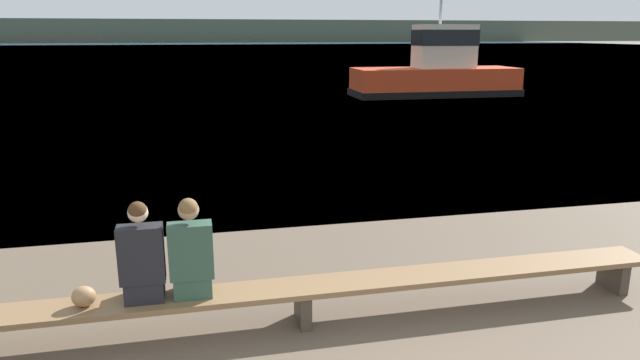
{
  "coord_description": "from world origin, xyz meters",
  "views": [
    {
      "loc": [
        -1.3,
        -2.31,
        3.04
      ],
      "look_at": [
        0.61,
        6.17,
        0.79
      ],
      "focal_mm": 32.0,
      "sensor_mm": 36.0,
      "label": 1
    }
  ],
  "objects_px": {
    "person_right": "(191,254)",
    "tugboat_red": "(437,74)",
    "bench_main": "(303,291)",
    "person_left": "(142,259)",
    "shopping_bag": "(84,297)"
  },
  "relations": [
    {
      "from": "bench_main",
      "to": "person_left",
      "type": "relative_size",
      "value": 7.96
    },
    {
      "from": "bench_main",
      "to": "person_left",
      "type": "bearing_deg",
      "value": 179.9
    },
    {
      "from": "bench_main",
      "to": "person_right",
      "type": "xyz_separation_m",
      "value": [
        -1.13,
        0.0,
        0.52
      ]
    },
    {
      "from": "bench_main",
      "to": "person_left",
      "type": "xyz_separation_m",
      "value": [
        -1.61,
        0.0,
        0.51
      ]
    },
    {
      "from": "person_left",
      "to": "tugboat_red",
      "type": "xyz_separation_m",
      "value": [
        12.55,
        21.19,
        0.2
      ]
    },
    {
      "from": "bench_main",
      "to": "shopping_bag",
      "type": "xyz_separation_m",
      "value": [
        -2.18,
        -0.0,
        0.17
      ]
    },
    {
      "from": "bench_main",
      "to": "shopping_bag",
      "type": "height_order",
      "value": "shopping_bag"
    },
    {
      "from": "bench_main",
      "to": "tugboat_red",
      "type": "distance_m",
      "value": 23.86
    },
    {
      "from": "bench_main",
      "to": "tugboat_red",
      "type": "height_order",
      "value": "tugboat_red"
    },
    {
      "from": "person_right",
      "to": "tugboat_red",
      "type": "height_order",
      "value": "tugboat_red"
    },
    {
      "from": "person_left",
      "to": "tugboat_red",
      "type": "height_order",
      "value": "tugboat_red"
    },
    {
      "from": "tugboat_red",
      "to": "bench_main",
      "type": "bearing_deg",
      "value": 153.44
    },
    {
      "from": "person_left",
      "to": "tugboat_red",
      "type": "bearing_deg",
      "value": 59.38
    },
    {
      "from": "person_right",
      "to": "tugboat_red",
      "type": "distance_m",
      "value": 24.39
    },
    {
      "from": "person_left",
      "to": "person_right",
      "type": "bearing_deg",
      "value": -0.07
    }
  ]
}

